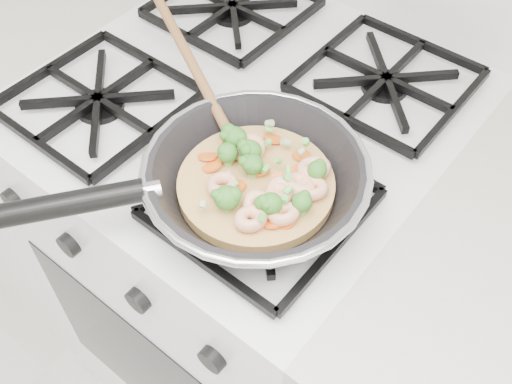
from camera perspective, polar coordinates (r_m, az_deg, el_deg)
The scene contains 3 objects.
stove at distance 1.23m, azimuth -0.80°, elevation -6.54°, with size 0.60×0.60×0.92m.
counter_left at distance 1.69m, azimuth -22.41°, elevation 8.18°, with size 1.00×0.60×0.90m.
skillet at distance 0.71m, azimuth -0.45°, elevation 1.25°, with size 0.43×0.41×0.10m.
Camera 1 is at (0.43, 1.19, 1.49)m, focal length 41.75 mm.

